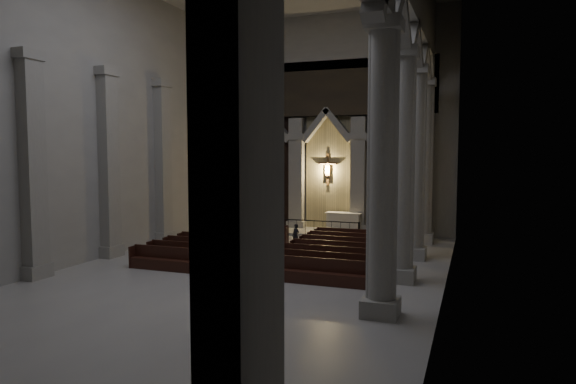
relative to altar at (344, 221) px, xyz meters
The scene contains 11 objects.
room 13.19m from the altar, 95.62° to the right, with size 24.00×24.10×12.00m.
sanctuary_wall 6.07m from the altar, 160.91° to the left, with size 14.00×0.77×12.00m.
right_arcade 12.94m from the altar, 65.87° to the right, with size 1.00×24.00×12.00m.
left_pilasters 11.44m from the altar, 135.71° to the right, with size 0.60×13.00×8.03m.
sanctuary_step 1.36m from the altar, 153.17° to the right, with size 8.50×2.60×0.15m, color gray.
altar is the anchor object (origin of this frame).
altar_rail 2.32m from the altar, 118.19° to the right, with size 4.86×0.09×0.95m.
candle_stand_left 3.71m from the altar, 159.35° to the right, with size 0.27×0.27×1.60m.
candle_stand_right 2.55m from the altar, 42.32° to the right, with size 0.28×0.28×1.63m.
pews 7.63m from the altar, 98.29° to the right, with size 9.35×7.31×0.88m.
worshipper 4.98m from the altar, 103.11° to the right, with size 0.40×0.26×1.10m, color black.
Camera 1 is at (7.84, -16.33, 4.52)m, focal length 32.00 mm.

